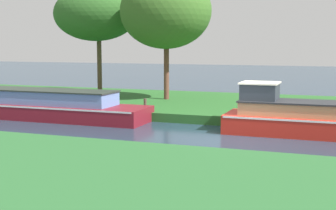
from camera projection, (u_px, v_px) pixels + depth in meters
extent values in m
plane|color=#223648|center=(239.00, 136.00, 18.04)|extent=(120.00, 120.00, 0.00)
cube|color=#265E25|center=(267.00, 108.00, 24.54)|extent=(72.00, 10.00, 0.40)
cube|color=#285F2D|center=(148.00, 207.00, 9.64)|extent=(72.00, 10.00, 0.40)
cube|color=maroon|center=(45.00, 111.00, 22.35)|extent=(10.15, 2.29, 0.69)
cube|color=silver|center=(44.00, 104.00, 22.31)|extent=(9.95, 2.32, 0.07)
cube|color=#6284C0|center=(36.00, 97.00, 22.41)|extent=(7.80, 1.74, 0.61)
cube|color=#29312B|center=(36.00, 90.00, 22.37)|extent=(7.90, 1.83, 0.06)
cube|color=red|center=(320.00, 126.00, 18.14)|extent=(7.18, 2.22, 0.74)
cube|color=white|center=(320.00, 117.00, 18.10)|extent=(7.03, 2.25, 0.07)
cube|color=tan|center=(310.00, 110.00, 18.19)|extent=(5.28, 1.68, 0.49)
cube|color=#28292C|center=(311.00, 102.00, 18.15)|extent=(5.38, 1.77, 0.06)
cube|color=#2D313A|center=(260.00, 92.00, 18.77)|extent=(1.36, 1.42, 0.69)
cube|color=beige|center=(260.00, 83.00, 18.73)|extent=(1.46, 1.51, 0.06)
cylinder|color=brown|center=(99.00, 61.00, 29.82)|extent=(0.29, 0.29, 3.98)
ellipsoid|color=#2F6024|center=(95.00, 13.00, 29.08)|extent=(5.49, 3.86, 3.36)
cylinder|color=brown|center=(166.00, 66.00, 26.43)|extent=(0.29, 0.29, 3.70)
ellipsoid|color=#396424|center=(165.00, 11.00, 25.91)|extent=(5.05, 4.52, 4.10)
cylinder|color=#443229|center=(257.00, 108.00, 20.22)|extent=(0.15, 0.15, 0.76)
cylinder|color=#473D2F|center=(145.00, 105.00, 21.98)|extent=(0.14, 0.14, 0.56)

